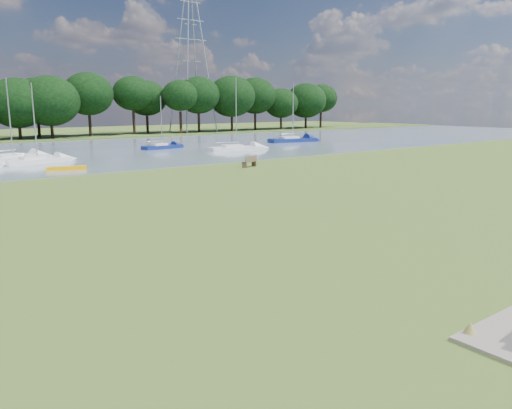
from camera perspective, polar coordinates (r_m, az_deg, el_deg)
ground at (r=23.12m, az=-2.89°, el=-2.80°), size 220.00×220.00×0.00m
river at (r=62.06m, az=-25.56°, el=5.03°), size 220.00×40.00×0.10m
riverbank_bench at (r=45.82m, az=-0.69°, el=4.95°), size 1.79×0.99×1.06m
kayak at (r=46.36m, az=-20.83°, el=3.89°), size 3.39×1.67×0.33m
pylon at (r=103.31m, az=-7.44°, el=18.53°), size 6.95×4.87×29.59m
tree_line at (r=88.50m, az=-25.67°, el=10.84°), size 153.09×9.10×11.01m
sailboat_0 at (r=62.26m, az=-2.32°, el=6.59°), size 7.12×3.20×8.82m
sailboat_3 at (r=76.33m, az=4.16°, el=7.51°), size 7.93×3.32×8.83m
sailboat_4 at (r=52.84m, az=-23.77°, el=4.78°), size 6.34×2.86×7.62m
sailboat_6 at (r=55.68m, az=-26.06°, el=4.92°), size 7.19×4.31×8.18m
sailboat_8 at (r=65.45m, az=-10.72°, el=6.63°), size 5.62×2.26×6.64m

